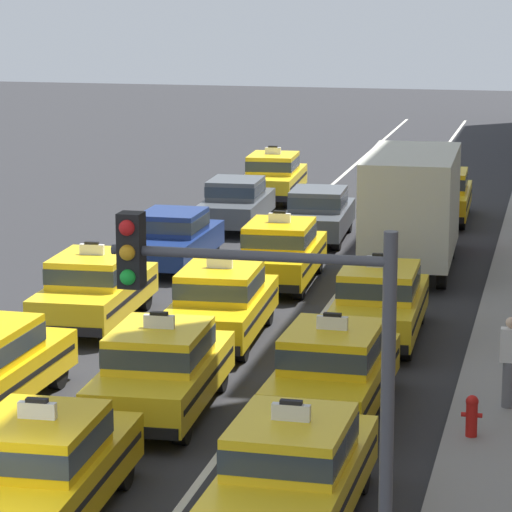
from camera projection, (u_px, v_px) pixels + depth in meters
lane_stripe_left_center at (235, 270)px, 37.03m from camera, size 0.14×80.00×0.01m
lane_stripe_center_right at (351, 275)px, 36.33m from camera, size 0.14×80.00×0.01m
taxi_left_third at (94, 287)px, 31.09m from camera, size 1.97×4.62×1.96m
sedan_left_fourth at (174, 237)px, 37.13m from camera, size 1.77×4.31×1.58m
sedan_left_fifth at (236, 202)px, 42.92m from camera, size 1.92×4.36×1.58m
taxi_left_sixth at (273, 176)px, 48.20m from camera, size 2.04×4.64×1.96m
taxi_center_nearest at (42, 467)px, 19.75m from camera, size 1.98×4.62×1.96m
taxi_center_second at (161, 368)px, 24.71m from camera, size 1.99×4.63×1.96m
taxi_center_third at (221, 302)px, 29.69m from camera, size 2.01×4.63×1.96m
taxi_center_fourth at (280, 252)px, 35.06m from camera, size 1.97×4.62×1.96m
sedan_center_fifth at (318, 213)px, 40.94m from camera, size 1.96×4.38×1.58m
taxi_right_nearest at (292, 470)px, 19.67m from camera, size 1.89×4.59×1.96m
taxi_right_second at (333, 370)px, 24.63m from camera, size 1.90×4.59×1.96m
taxi_right_third at (379, 301)px, 29.78m from camera, size 1.91×4.60×1.96m
box_truck_right_fourth at (414, 204)px, 36.88m from camera, size 2.46×7.02×3.27m
taxi_right_fifth at (441, 194)px, 44.23m from camera, size 1.95×4.61×1.96m
pedestrian_near_crosswalk at (510, 362)px, 24.67m from camera, size 0.36×0.24×1.69m
fire_hydrant at (472, 414)px, 23.19m from camera, size 0.36×0.22×0.73m
traffic_light_pole at (291, 393)px, 13.51m from camera, size 2.87×0.33×5.58m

